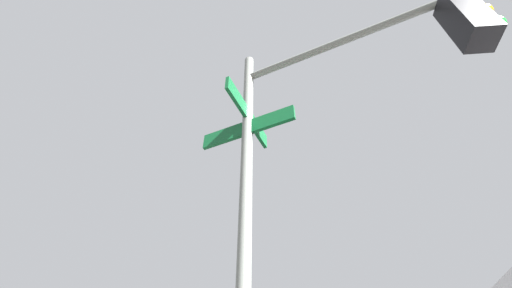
% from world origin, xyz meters
% --- Properties ---
extents(traffic_signal_near, '(1.45, 2.99, 5.71)m').
position_xyz_m(traffic_signal_near, '(-6.64, -5.54, 4.04)').
color(traffic_signal_near, slate).
rests_on(traffic_signal_near, ground_plane).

